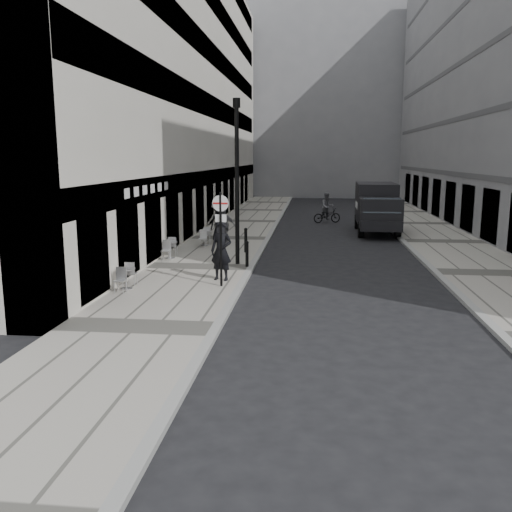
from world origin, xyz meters
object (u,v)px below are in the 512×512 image
(walking_man, at_px, (221,251))
(lamppost, at_px, (237,174))
(cyclist, at_px, (327,211))
(panel_van, at_px, (377,205))
(sign_post, at_px, (221,226))

(walking_man, xyz_separation_m, lamppost, (0.14, 2.93, 2.55))
(cyclist, bearing_deg, panel_van, -80.04)
(lamppost, height_order, panel_van, lamppost)
(sign_post, relative_size, cyclist, 1.53)
(panel_van, xyz_separation_m, cyclist, (-2.73, 4.50, -0.80))
(sign_post, xyz_separation_m, cyclist, (3.88, 18.96, -1.32))
(lamppost, xyz_separation_m, panel_van, (6.60, 10.64, -2.10))
(walking_man, relative_size, panel_van, 0.34)
(sign_post, bearing_deg, panel_van, 69.97)
(panel_van, bearing_deg, sign_post, -113.15)
(panel_van, bearing_deg, walking_man, -115.05)
(lamppost, relative_size, cyclist, 3.18)
(sign_post, distance_m, panel_van, 15.90)
(panel_van, distance_m, cyclist, 5.32)
(sign_post, xyz_separation_m, lamppost, (0.00, 3.82, 1.58))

